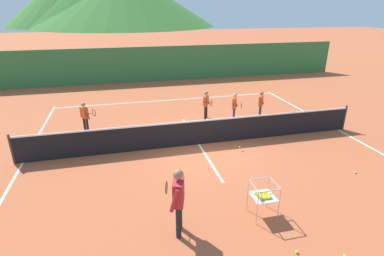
# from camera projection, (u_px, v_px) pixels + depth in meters

# --- Properties ---
(ground_plane) EXTENTS (120.00, 120.00, 0.00)m
(ground_plane) POSITION_uv_depth(u_px,v_px,m) (199.00, 144.00, 11.42)
(ground_plane) COLOR #B25633
(line_baseline_far) EXTENTS (12.18, 0.08, 0.01)m
(line_baseline_far) POSITION_uv_depth(u_px,v_px,m) (171.00, 100.00, 16.85)
(line_baseline_far) COLOR white
(line_baseline_far) RESTS_ON ground
(line_sideline_west) EXTENTS (0.08, 12.50, 0.01)m
(line_sideline_west) POSITION_uv_depth(u_px,v_px,m) (23.00, 163.00, 10.06)
(line_sideline_west) COLOR white
(line_sideline_west) RESTS_ON ground
(line_sideline_east) EXTENTS (0.08, 12.50, 0.01)m
(line_sideline_east) POSITION_uv_depth(u_px,v_px,m) (338.00, 130.00, 12.78)
(line_sideline_east) COLOR white
(line_sideline_east) RESTS_ON ground
(line_service_center) EXTENTS (0.08, 5.56, 0.01)m
(line_service_center) POSITION_uv_depth(u_px,v_px,m) (199.00, 144.00, 11.42)
(line_service_center) COLOR white
(line_service_center) RESTS_ON ground
(tennis_net) EXTENTS (12.72, 0.08, 1.05)m
(tennis_net) POSITION_uv_depth(u_px,v_px,m) (199.00, 132.00, 11.24)
(tennis_net) COLOR #333338
(tennis_net) RESTS_ON ground
(instructor) EXTENTS (0.44, 0.82, 1.65)m
(instructor) POSITION_uv_depth(u_px,v_px,m) (178.00, 196.00, 6.60)
(instructor) COLOR black
(instructor) RESTS_ON ground
(student_0) EXTENTS (0.63, 0.52, 1.29)m
(student_0) POSITION_uv_depth(u_px,v_px,m) (85.00, 114.00, 12.24)
(student_0) COLOR black
(student_0) RESTS_ON ground
(student_1) EXTENTS (0.42, 0.71, 1.30)m
(student_1) POSITION_uv_depth(u_px,v_px,m) (206.00, 102.00, 13.79)
(student_1) COLOR black
(student_1) RESTS_ON ground
(student_2) EXTENTS (0.42, 0.71, 1.32)m
(student_2) POSITION_uv_depth(u_px,v_px,m) (235.00, 105.00, 13.39)
(student_2) COLOR navy
(student_2) RESTS_ON ground
(student_3) EXTENTS (0.42, 0.50, 1.28)m
(student_3) POSITION_uv_depth(u_px,v_px,m) (261.00, 102.00, 13.82)
(student_3) COLOR navy
(student_3) RESTS_ON ground
(ball_cart) EXTENTS (0.58, 0.58, 0.90)m
(ball_cart) POSITION_uv_depth(u_px,v_px,m) (263.00, 195.00, 7.33)
(ball_cart) COLOR #B7B7BC
(ball_cart) RESTS_ON ground
(tennis_ball_0) EXTENTS (0.07, 0.07, 0.07)m
(tennis_ball_0) POSITION_uv_depth(u_px,v_px,m) (240.00, 147.00, 11.10)
(tennis_ball_0) COLOR yellow
(tennis_ball_0) RESTS_ON ground
(tennis_ball_1) EXTENTS (0.07, 0.07, 0.07)m
(tennis_ball_1) POSITION_uv_depth(u_px,v_px,m) (235.00, 146.00, 11.23)
(tennis_ball_1) COLOR yellow
(tennis_ball_1) RESTS_ON ground
(tennis_ball_2) EXTENTS (0.07, 0.07, 0.07)m
(tennis_ball_2) POSITION_uv_depth(u_px,v_px,m) (242.00, 151.00, 10.84)
(tennis_ball_2) COLOR yellow
(tennis_ball_2) RESTS_ON ground
(tennis_ball_3) EXTENTS (0.07, 0.07, 0.07)m
(tennis_ball_3) POSITION_uv_depth(u_px,v_px,m) (297.00, 252.00, 6.36)
(tennis_ball_3) COLOR yellow
(tennis_ball_3) RESTS_ON ground
(tennis_ball_5) EXTENTS (0.07, 0.07, 0.07)m
(tennis_ball_5) POSITION_uv_depth(u_px,v_px,m) (345.00, 256.00, 6.26)
(tennis_ball_5) COLOR yellow
(tennis_ball_5) RESTS_ON ground
(tennis_ball_7) EXTENTS (0.07, 0.07, 0.07)m
(tennis_ball_7) POSITION_uv_depth(u_px,v_px,m) (355.00, 172.00, 9.42)
(tennis_ball_7) COLOR yellow
(tennis_ball_7) RESTS_ON ground
(windscreen_fence) EXTENTS (26.79, 0.08, 2.36)m
(windscreen_fence) POSITION_uv_depth(u_px,v_px,m) (158.00, 64.00, 20.76)
(windscreen_fence) COLOR #33753D
(windscreen_fence) RESTS_ON ground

